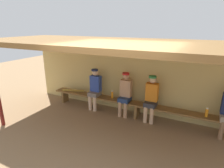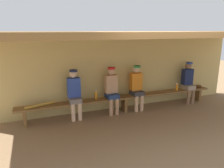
% 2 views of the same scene
% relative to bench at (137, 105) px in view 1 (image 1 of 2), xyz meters
% --- Properties ---
extents(ground_plane, '(24.00, 24.00, 0.00)m').
position_rel_bench_xyz_m(ground_plane, '(0.00, -1.55, -0.39)').
color(ground_plane, '#8C6D4C').
extents(back_wall, '(8.00, 0.20, 2.20)m').
position_rel_bench_xyz_m(back_wall, '(0.00, 0.45, 0.71)').
color(back_wall, tan).
rests_on(back_wall, ground).
extents(dugout_roof, '(8.00, 2.80, 0.12)m').
position_rel_bench_xyz_m(dugout_roof, '(0.00, -0.85, 1.87)').
color(dugout_roof, brown).
rests_on(dugout_roof, back_wall).
extents(bench, '(6.00, 0.36, 0.46)m').
position_rel_bench_xyz_m(bench, '(0.00, 0.00, 0.00)').
color(bench, brown).
rests_on(bench, ground).
extents(player_in_blue, '(0.34, 0.42, 1.34)m').
position_rel_bench_xyz_m(player_in_blue, '(0.41, 0.00, 0.36)').
color(player_in_blue, '#333338').
rests_on(player_in_blue, ground).
extents(player_in_red, '(0.34, 0.42, 1.34)m').
position_rel_bench_xyz_m(player_in_red, '(-0.39, 0.00, 0.36)').
color(player_in_red, navy).
rests_on(player_in_red, ground).
extents(player_near_post, '(0.34, 0.42, 1.34)m').
position_rel_bench_xyz_m(player_near_post, '(-1.46, 0.00, 0.36)').
color(player_near_post, slate).
rests_on(player_near_post, ground).
extents(water_bottle_clear, '(0.07, 0.07, 0.24)m').
position_rel_bench_xyz_m(water_bottle_clear, '(-0.85, 0.05, 0.19)').
color(water_bottle_clear, orange).
rests_on(water_bottle_clear, bench).
extents(water_bottle_blue, '(0.07, 0.07, 0.24)m').
position_rel_bench_xyz_m(water_bottle_blue, '(1.85, -0.03, 0.19)').
color(water_bottle_blue, orange).
rests_on(water_bottle_blue, bench).
extents(baseball_bat, '(0.75, 0.30, 0.07)m').
position_rel_bench_xyz_m(baseball_bat, '(-2.36, -0.00, 0.11)').
color(baseball_bat, '#B28C33').
rests_on(baseball_bat, bench).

